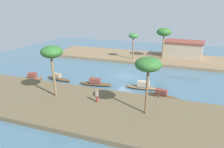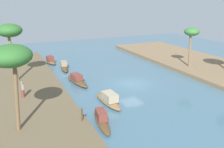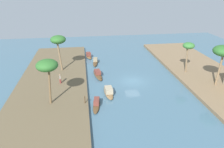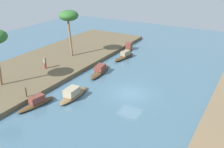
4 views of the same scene
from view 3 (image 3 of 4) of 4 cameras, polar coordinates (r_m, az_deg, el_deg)
river_water at (r=37.77m, az=5.74°, el=-1.95°), size 71.92×71.92×0.00m
riverbank_left at (r=37.09m, az=-15.99°, el=-2.85°), size 43.67×11.72×0.53m
riverbank_right at (r=43.12m, az=24.32°, el=-0.33°), size 43.67×11.72×0.53m
sampan_foreground at (r=33.15m, az=-0.96°, el=-4.79°), size 4.84×1.48×1.23m
sampan_near_left_bank at (r=30.13m, az=-4.24°, el=-8.12°), size 4.56×1.61×1.11m
sampan_downstream_large at (r=46.02m, az=-4.55°, el=3.37°), size 4.95×1.55×1.12m
sampan_with_tall_canopy at (r=49.80m, az=-6.37°, el=4.96°), size 3.38×1.71×1.24m
sampan_with_red_awning at (r=39.57m, az=-3.93°, el=-0.04°), size 5.43×1.92×1.14m
person_on_near_bank at (r=36.38m, az=-13.96°, el=-1.37°), size 0.40×0.36×1.67m
mooring_post at (r=29.94m, az=-7.41°, el=-6.96°), size 0.14×0.14×1.09m
palm_tree_left_near at (r=40.38m, az=-14.49°, el=8.88°), size 2.84×2.84×6.88m
palm_tree_left_far at (r=28.77m, az=-17.30°, el=2.09°), size 2.89×2.89×6.53m
palm_tree_right_tall at (r=37.34m, az=28.09°, el=5.46°), size 3.18×3.18×6.79m
palm_tree_right_short at (r=41.09m, az=20.16°, el=6.98°), size 2.15×2.15×5.76m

